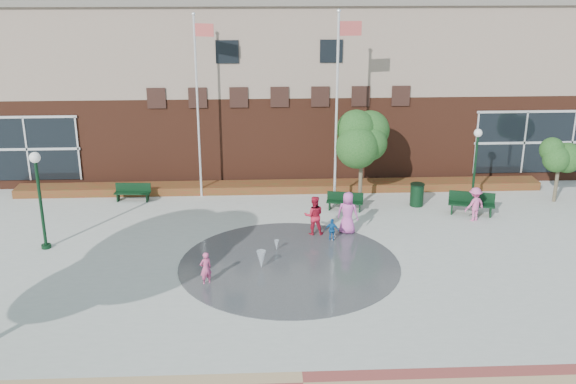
{
  "coord_description": "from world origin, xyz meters",
  "views": [
    {
      "loc": [
        -1.18,
        -20.2,
        11.06
      ],
      "look_at": [
        0.0,
        4.0,
        2.6
      ],
      "focal_mm": 42.0,
      "sensor_mm": 36.0,
      "label": 1
    }
  ],
  "objects_px": {
    "flagpole_left": "(198,98)",
    "child_splash": "(206,268)",
    "bench_left": "(133,196)",
    "flagpole_right": "(338,100)",
    "trash_can": "(417,195)"
  },
  "relations": [
    {
      "from": "flagpole_right",
      "to": "trash_can",
      "type": "xyz_separation_m",
      "value": [
        3.8,
        -0.25,
        -4.46
      ]
    },
    {
      "from": "flagpole_right",
      "to": "trash_can",
      "type": "relative_size",
      "value": 8.2
    },
    {
      "from": "flagpole_right",
      "to": "child_splash",
      "type": "distance_m",
      "value": 10.56
    },
    {
      "from": "flagpole_right",
      "to": "bench_left",
      "type": "bearing_deg",
      "value": 170.79
    },
    {
      "from": "bench_left",
      "to": "trash_can",
      "type": "xyz_separation_m",
      "value": [
        13.43,
        -1.32,
        0.28
      ]
    },
    {
      "from": "flagpole_left",
      "to": "child_splash",
      "type": "height_order",
      "value": "flagpole_left"
    },
    {
      "from": "flagpole_left",
      "to": "child_splash",
      "type": "relative_size",
      "value": 7.09
    },
    {
      "from": "flagpole_right",
      "to": "bench_left",
      "type": "distance_m",
      "value": 10.79
    },
    {
      "from": "flagpole_right",
      "to": "trash_can",
      "type": "height_order",
      "value": "flagpole_right"
    },
    {
      "from": "trash_can",
      "to": "flagpole_right",
      "type": "bearing_deg",
      "value": 176.26
    },
    {
      "from": "flagpole_right",
      "to": "child_splash",
      "type": "bearing_deg",
      "value": -128.18
    },
    {
      "from": "bench_left",
      "to": "child_splash",
      "type": "bearing_deg",
      "value": -60.9
    },
    {
      "from": "flagpole_right",
      "to": "child_splash",
      "type": "xyz_separation_m",
      "value": [
        -5.55,
        -7.83,
        -4.4
      ]
    },
    {
      "from": "bench_left",
      "to": "child_splash",
      "type": "xyz_separation_m",
      "value": [
        4.08,
        -8.9,
        0.34
      ]
    },
    {
      "from": "flagpole_right",
      "to": "child_splash",
      "type": "height_order",
      "value": "flagpole_right"
    }
  ]
}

